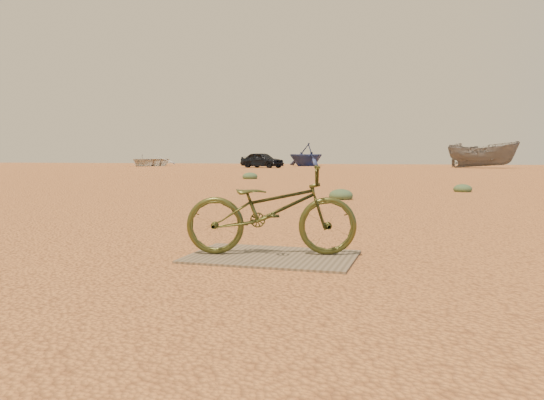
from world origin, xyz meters
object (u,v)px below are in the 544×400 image
(plywood_board, at_px, (272,257))
(boat_near_left, at_px, (149,160))
(boat_far_left, at_px, (306,154))
(car, at_px, (262,160))
(boat_mid_right, at_px, (482,155))
(bicycle, at_px, (271,210))

(plywood_board, height_order, boat_near_left, boat_near_left)
(boat_near_left, distance_m, boat_far_left, 15.58)
(car, height_order, boat_far_left, boat_far_left)
(boat_far_left, xyz_separation_m, boat_mid_right, (15.84, -4.10, -0.04))
(car, bearing_deg, boat_mid_right, -56.31)
(car, relative_size, boat_far_left, 0.89)
(boat_near_left, height_order, boat_mid_right, boat_mid_right)
(plywood_board, bearing_deg, boat_mid_right, 82.12)
(bicycle, relative_size, boat_mid_right, 0.30)
(plywood_board, bearing_deg, bicycle, 111.95)
(bicycle, relative_size, boat_far_left, 0.39)
(plywood_board, xyz_separation_m, boat_mid_right, (5.83, 42.18, 1.08))
(bicycle, distance_m, car, 39.66)
(bicycle, bearing_deg, boat_mid_right, -22.65)
(car, height_order, boat_near_left, car)
(car, distance_m, boat_mid_right, 18.31)
(car, bearing_deg, boat_near_left, 92.89)
(plywood_board, xyz_separation_m, car, (-11.96, 37.89, 0.64))
(boat_far_left, bearing_deg, bicycle, -44.87)
(bicycle, height_order, boat_mid_right, boat_mid_right)
(plywood_board, distance_m, boat_near_left, 48.80)
(plywood_board, relative_size, bicycle, 0.96)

